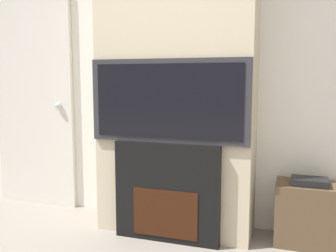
# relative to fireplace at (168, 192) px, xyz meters

# --- Properties ---
(wall_back) EXTENTS (6.00, 0.06, 2.70)m
(wall_back) POSITION_rel_fireplace_xyz_m (0.00, 0.45, 0.98)
(wall_back) COLOR silver
(wall_back) RESTS_ON ground_plane
(chimney_breast) EXTENTS (1.19, 0.42, 2.70)m
(chimney_breast) POSITION_rel_fireplace_xyz_m (0.00, 0.21, 0.98)
(chimney_breast) COLOR beige
(chimney_breast) RESTS_ON ground_plane
(fireplace) EXTENTS (0.79, 0.15, 0.74)m
(fireplace) POSITION_rel_fireplace_xyz_m (0.00, 0.00, 0.00)
(fireplace) COLOR black
(fireplace) RESTS_ON ground_plane
(television) EXTENTS (1.19, 0.07, 0.61)m
(television) POSITION_rel_fireplace_xyz_m (0.00, -0.00, 0.67)
(television) COLOR #2D2D33
(television) RESTS_ON fireplace
(media_stand) EXTENTS (0.46, 0.31, 0.50)m
(media_stand) POSITION_rel_fireplace_xyz_m (0.99, 0.24, -0.13)
(media_stand) COLOR brown
(media_stand) RESTS_ON ground_plane
(entry_door) EXTENTS (0.83, 0.09, 1.99)m
(entry_door) POSITION_rel_fireplace_xyz_m (-1.46, 0.39, 0.63)
(entry_door) COLOR silver
(entry_door) RESTS_ON ground_plane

